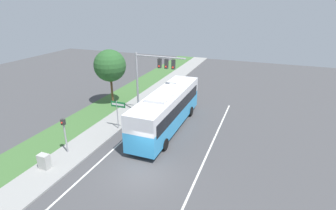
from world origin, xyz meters
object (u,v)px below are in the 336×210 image
pedestrian_signal (64,130)px  bus (167,108)px  utility_cabinet (44,161)px  signal_gantry (153,72)px  street_sign (118,109)px

pedestrian_signal → bus: bearing=50.3°
pedestrian_signal → utility_cabinet: (-0.03, -2.25, -1.34)m
signal_gantry → street_sign: bearing=-112.3°
pedestrian_signal → utility_cabinet: pedestrian_signal is taller
utility_cabinet → street_sign: bearing=77.3°
pedestrian_signal → street_sign: pedestrian_signal is taller
bus → street_sign: bearing=-155.9°
street_sign → utility_cabinet: street_sign is taller
bus → pedestrian_signal: (-5.65, -6.80, -0.07)m
signal_gantry → bus: bearing=-43.7°
street_sign → utility_cabinet: (-1.64, -7.25, -1.38)m
pedestrian_signal → street_sign: (1.61, 5.00, 0.04)m
signal_gantry → street_sign: 5.13m
utility_cabinet → pedestrian_signal: bearing=89.3°
bus → signal_gantry: 4.19m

